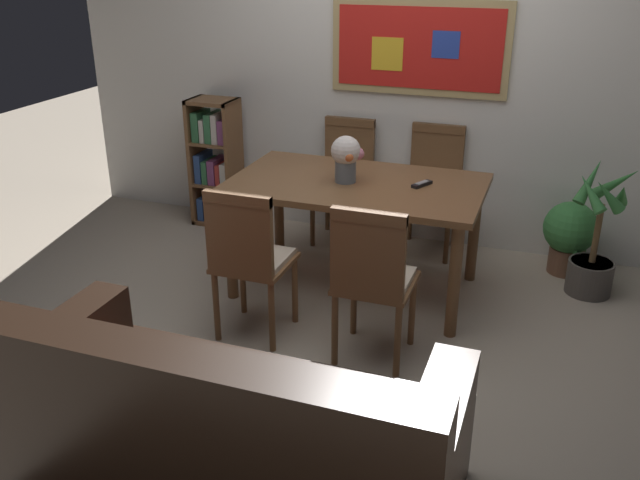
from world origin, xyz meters
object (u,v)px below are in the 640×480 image
(dining_chair_far_left, at_px, (345,170))
(dining_chair_near_right, at_px, (372,272))
(potted_ivy, at_px, (570,234))
(tv_remote, at_px, (422,184))
(potted_palm, at_px, (594,250))
(dining_table, at_px, (356,195))
(leather_couch, at_px, (225,436))
(flower_vase, at_px, (346,156))
(dining_chair_far_right, at_px, (433,178))
(dining_chair_near_left, at_px, (248,252))
(bookshelf, at_px, (216,166))

(dining_chair_far_left, bearing_deg, dining_chair_near_right, -67.57)
(potted_ivy, height_order, tv_remote, tv_remote)
(potted_palm, bearing_deg, dining_chair_far_left, 168.85)
(dining_table, bearing_deg, dining_chair_near_right, -67.52)
(dining_chair_near_right, height_order, potted_ivy, dining_chair_near_right)
(leather_couch, bearing_deg, dining_table, 92.02)
(dining_chair_near_right, height_order, flower_vase, flower_vase)
(dining_table, height_order, tv_remote, tv_remote)
(dining_chair_far_right, xyz_separation_m, dining_chair_near_left, (-0.70, -1.62, 0.00))
(potted_ivy, distance_m, potted_palm, 0.31)
(flower_vase, bearing_deg, dining_chair_far_right, 65.26)
(flower_vase, bearing_deg, potted_palm, 17.26)
(flower_vase, bearing_deg, potted_ivy, 28.36)
(dining_chair_near_right, distance_m, potted_ivy, 1.82)
(leather_couch, bearing_deg, bookshelf, 118.20)
(leather_couch, height_order, tv_remote, leather_couch)
(dining_chair_near_left, relative_size, bookshelf, 0.91)
(tv_remote, bearing_deg, dining_table, -171.29)
(bookshelf, height_order, tv_remote, bookshelf)
(dining_chair_far_right, bearing_deg, dining_table, -111.46)
(leather_couch, distance_m, tv_remote, 2.10)
(flower_vase, bearing_deg, dining_chair_near_right, -63.18)
(bookshelf, xyz_separation_m, tv_remote, (1.78, -0.69, 0.27))
(potted_palm, xyz_separation_m, flower_vase, (-1.51, -0.47, 0.60))
(dining_chair_near_right, height_order, dining_chair_far_left, same)
(dining_chair_near_right, xyz_separation_m, flower_vase, (-0.40, 0.79, 0.36))
(dining_chair_near_left, xyz_separation_m, potted_ivy, (1.67, 1.51, -0.25))
(dining_chair_far_right, relative_size, potted_ivy, 1.76)
(flower_vase, bearing_deg, dining_chair_near_left, -111.75)
(dining_chair_near_left, relative_size, dining_chair_far_left, 1.00)
(dining_table, bearing_deg, dining_chair_near_left, -115.22)
(leather_couch, relative_size, flower_vase, 6.23)
(tv_remote, bearing_deg, potted_ivy, 36.03)
(dining_chair_far_right, distance_m, flower_vase, 1.00)
(dining_chair_near_left, distance_m, leather_couch, 1.27)
(dining_chair_near_right, distance_m, leather_couch, 1.21)
(dining_table, height_order, leather_couch, leather_couch)
(potted_palm, bearing_deg, flower_vase, -162.74)
(dining_chair_near_left, relative_size, leather_couch, 0.51)
(dining_chair_near_left, distance_m, potted_ivy, 2.27)
(dining_chair_far_right, relative_size, flower_vase, 3.15)
(dining_chair_near_left, xyz_separation_m, leather_couch, (0.44, -1.17, -0.22))
(leather_couch, height_order, bookshelf, bookshelf)
(bookshelf, bearing_deg, potted_palm, -5.99)
(dining_chair_far_right, height_order, leather_couch, dining_chair_far_right)
(potted_ivy, height_order, potted_palm, potted_palm)
(dining_chair_near_right, relative_size, flower_vase, 3.15)
(dining_chair_far_right, xyz_separation_m, tv_remote, (0.07, -0.77, 0.21))
(dining_chair_far_left, distance_m, potted_palm, 1.83)
(dining_table, relative_size, dining_chair_near_left, 1.71)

